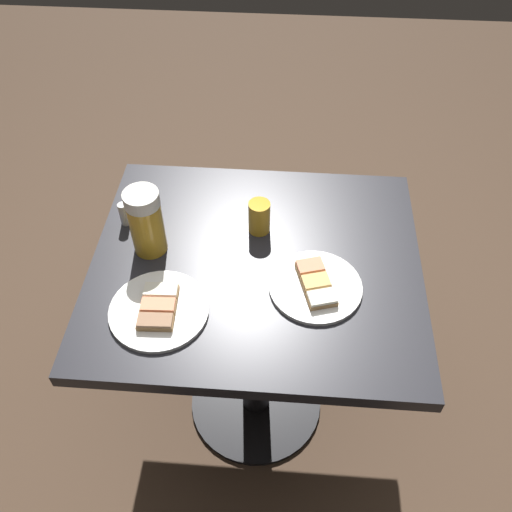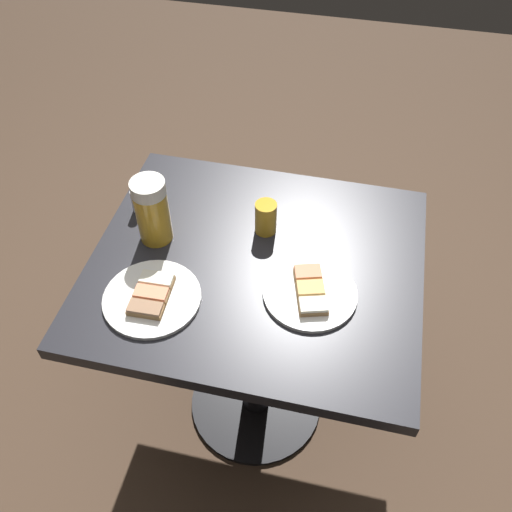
{
  "view_description": "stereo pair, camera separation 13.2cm",
  "coord_description": "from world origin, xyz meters",
  "px_view_note": "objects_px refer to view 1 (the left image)",
  "views": [
    {
      "loc": [
        -0.07,
        0.88,
        1.74
      ],
      "look_at": [
        0.0,
        0.0,
        0.75
      ],
      "focal_mm": 38.43,
      "sensor_mm": 36.0,
      "label": 1
    },
    {
      "loc": [
        -0.2,
        0.86,
        1.74
      ],
      "look_at": [
        0.0,
        0.0,
        0.75
      ],
      "focal_mm": 38.43,
      "sensor_mm": 36.0,
      "label": 2
    }
  ],
  "objects_px": {
    "plate_near": "(316,286)",
    "beer_mug": "(146,221)",
    "beer_glass_small": "(260,217)",
    "plate_far": "(159,309)",
    "salt_shaker": "(124,214)"
  },
  "relations": [
    {
      "from": "plate_near",
      "to": "beer_glass_small",
      "type": "bearing_deg",
      "value": -52.03
    },
    {
      "from": "beer_mug",
      "to": "plate_far",
      "type": "bearing_deg",
      "value": 106.78
    },
    {
      "from": "beer_glass_small",
      "to": "plate_far",
      "type": "bearing_deg",
      "value": 52.97
    },
    {
      "from": "plate_near",
      "to": "plate_far",
      "type": "bearing_deg",
      "value": 15.05
    },
    {
      "from": "beer_mug",
      "to": "beer_glass_small",
      "type": "relative_size",
      "value": 2.01
    },
    {
      "from": "beer_mug",
      "to": "plate_near",
      "type": "bearing_deg",
      "value": 165.9
    },
    {
      "from": "beer_glass_small",
      "to": "salt_shaker",
      "type": "relative_size",
      "value": 1.36
    },
    {
      "from": "plate_near",
      "to": "plate_far",
      "type": "relative_size",
      "value": 0.97
    },
    {
      "from": "plate_near",
      "to": "beer_mug",
      "type": "height_order",
      "value": "beer_mug"
    },
    {
      "from": "beer_mug",
      "to": "beer_glass_small",
      "type": "height_order",
      "value": "beer_mug"
    },
    {
      "from": "plate_far",
      "to": "beer_glass_small",
      "type": "height_order",
      "value": "beer_glass_small"
    },
    {
      "from": "plate_far",
      "to": "beer_glass_small",
      "type": "xyz_separation_m",
      "value": [
        -0.21,
        -0.28,
        0.04
      ]
    },
    {
      "from": "beer_mug",
      "to": "beer_glass_small",
      "type": "distance_m",
      "value": 0.28
    },
    {
      "from": "beer_mug",
      "to": "salt_shaker",
      "type": "relative_size",
      "value": 2.74
    },
    {
      "from": "plate_near",
      "to": "beer_glass_small",
      "type": "relative_size",
      "value": 2.45
    }
  ]
}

